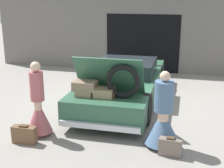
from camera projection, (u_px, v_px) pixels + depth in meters
name	position (u px, v px, depth m)	size (l,w,h in m)	color
ground_plane	(123.00, 101.00, 8.89)	(40.00, 40.00, 0.00)	gray
garage_wall_back	(143.00, 36.00, 11.88)	(12.00, 0.14, 2.80)	slate
car	(123.00, 83.00, 8.72)	(1.90, 4.95, 1.61)	#336047
person_left	(38.00, 109.00, 6.62)	(0.55, 0.55, 1.62)	beige
person_right	(163.00, 121.00, 6.13)	(0.71, 0.71, 1.55)	beige
suitcase_beside_left_person	(24.00, 135.00, 6.36)	(0.50, 0.18, 0.39)	brown
suitcase_beside_right_person	(170.00, 147.00, 5.87)	(0.44, 0.20, 0.37)	#75665B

